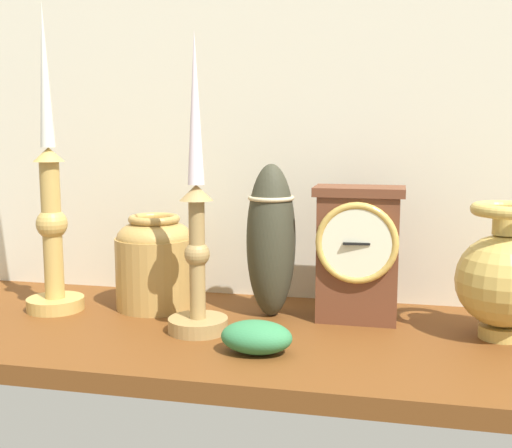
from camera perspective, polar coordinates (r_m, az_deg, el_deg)
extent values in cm
cube|color=brown|center=(85.00, -1.44, -10.14)|extent=(100.00, 36.00, 2.40)
cube|color=beige|center=(98.82, 1.15, 12.28)|extent=(120.00, 2.00, 65.00)
cube|color=brown|center=(87.82, 9.08, -3.04)|extent=(10.71, 6.31, 17.12)
cube|color=brown|center=(86.48, 9.22, 2.92)|extent=(12.00, 7.07, 1.20)
torus|color=gold|center=(83.83, 8.97, -1.70)|extent=(10.79, 0.98, 10.79)
cylinder|color=#EEEDCC|center=(83.73, 8.96, -1.72)|extent=(9.03, 0.40, 9.03)
cube|color=black|center=(83.44, 8.95, -1.75)|extent=(3.48, 1.10, 0.30)
cylinder|color=#A2824C|center=(83.84, -5.19, -8.93)|extent=(7.74, 7.74, 1.80)
cylinder|color=#A2824C|center=(81.70, -5.27, -3.22)|extent=(2.04, 2.04, 15.25)
sphere|color=#A2824C|center=(81.55, -5.27, -2.69)|extent=(3.27, 3.27, 3.27)
cone|color=#A2824C|center=(80.41, -5.35, 2.81)|extent=(4.24, 4.24, 2.00)
cone|color=white|center=(80.06, -5.45, 10.25)|extent=(2.12, 2.12, 18.82)
cylinder|color=tan|center=(97.57, -17.43, -6.79)|extent=(8.13, 8.13, 1.80)
cylinder|color=tan|center=(95.39, -17.72, -0.57)|extent=(2.75, 2.75, 19.60)
sphere|color=tan|center=(95.24, -17.74, 0.01)|extent=(4.40, 4.40, 4.40)
cone|color=tan|center=(94.37, -18.01, 5.92)|extent=(4.33, 4.33, 2.00)
cone|color=silver|center=(94.60, -18.32, 12.52)|extent=(2.04, 2.04, 19.79)
cylinder|color=tan|center=(86.55, 20.91, -8.98)|extent=(5.20, 5.20, 1.60)
sphere|color=tan|center=(84.87, 21.14, -4.73)|extent=(11.55, 11.55, 11.55)
cylinder|color=tan|center=(83.58, 21.41, 0.15)|extent=(3.23, 3.23, 3.07)
torus|color=tan|center=(83.39, 21.46, 1.19)|extent=(8.61, 8.61, 1.55)
cylinder|color=#AE8644|center=(94.68, -8.96, -4.30)|extent=(11.49, 11.49, 10.34)
ellipsoid|color=#AE8644|center=(93.69, -9.03, -1.21)|extent=(10.92, 10.92, 5.46)
torus|color=#AE8644|center=(93.27, -9.07, 0.44)|extent=(7.46, 7.46, 1.14)
ellipsoid|color=#363626|center=(88.18, 1.35, -1.51)|extent=(6.81, 6.81, 21.28)
torus|color=#CCB78C|center=(87.34, 1.36, 2.34)|extent=(6.39, 6.39, 0.60)
ellipsoid|color=#317846|center=(75.58, 0.04, -10.05)|extent=(8.45, 5.91, 3.83)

